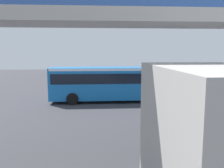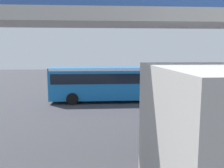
{
  "view_description": "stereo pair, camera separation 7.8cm",
  "coord_description": "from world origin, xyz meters",
  "px_view_note": "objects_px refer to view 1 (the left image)",
  "views": [
    {
      "loc": [
        2.13,
        22.65,
        4.58
      ],
      "look_at": [
        0.6,
        0.82,
        1.6
      ],
      "focal_mm": 38.17,
      "sensor_mm": 36.0,
      "label": 1
    },
    {
      "loc": [
        2.05,
        22.66,
        4.58
      ],
      "look_at": [
        0.6,
        0.82,
        1.6
      ],
      "focal_mm": 38.17,
      "sensor_mm": 36.0,
      "label": 2
    }
  ],
  "objects_px": {
    "parked_van": "(222,106)",
    "traffic_sign": "(155,76)",
    "city_bus": "(114,81)",
    "pedestrian": "(191,98)"
  },
  "relations": [
    {
      "from": "pedestrian",
      "to": "traffic_sign",
      "type": "distance_m",
      "value": 8.03
    },
    {
      "from": "parked_van",
      "to": "pedestrian",
      "type": "height_order",
      "value": "parked_van"
    },
    {
      "from": "pedestrian",
      "to": "city_bus",
      "type": "bearing_deg",
      "value": -31.36
    },
    {
      "from": "parked_van",
      "to": "traffic_sign",
      "type": "xyz_separation_m",
      "value": [
        1.33,
        -11.85,
        0.71
      ]
    },
    {
      "from": "parked_van",
      "to": "traffic_sign",
      "type": "height_order",
      "value": "traffic_sign"
    },
    {
      "from": "city_bus",
      "to": "traffic_sign",
      "type": "distance_m",
      "value": 6.6
    },
    {
      "from": "city_bus",
      "to": "traffic_sign",
      "type": "relative_size",
      "value": 4.12
    },
    {
      "from": "parked_van",
      "to": "pedestrian",
      "type": "relative_size",
      "value": 2.68
    },
    {
      "from": "traffic_sign",
      "to": "pedestrian",
      "type": "bearing_deg",
      "value": 96.59
    },
    {
      "from": "city_bus",
      "to": "parked_van",
      "type": "bearing_deg",
      "value": 130.03
    }
  ]
}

